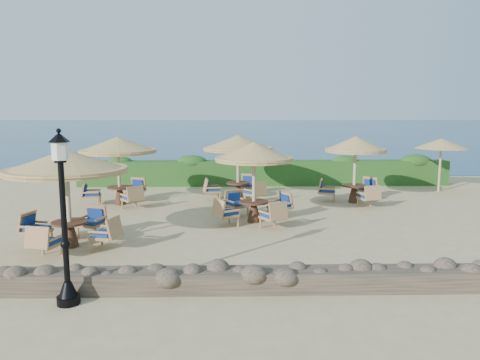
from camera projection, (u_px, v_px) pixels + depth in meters
The scene contains 11 objects.
ground at pixel (279, 220), 15.87m from camera, with size 120.00×120.00×0.00m, color tan.
sea at pixel (238, 129), 85.03m from camera, with size 160.00×160.00×0.00m, color #0C2C4E.
hedge at pixel (264, 173), 22.89m from camera, with size 18.00×0.90×1.20m, color #1B4415.
stone_wall at pixel (311, 280), 9.71m from camera, with size 15.00×0.65×0.44m, color brown.
lamp_post at pixel (64, 226), 8.80m from camera, with size 0.44×0.44×3.31m.
extra_parasol at pixel (441, 144), 20.85m from camera, with size 2.30×2.30×2.41m.
cafe_set_0 at pixel (67, 177), 12.48m from camera, with size 3.25×3.25×2.65m.
cafe_set_1 at pixel (254, 169), 15.27m from camera, with size 2.76×2.76×2.65m.
cafe_set_2 at pixel (118, 155), 18.07m from camera, with size 2.98×2.98×2.65m.
cafe_set_3 at pixel (238, 153), 19.13m from camera, with size 2.88×2.88×2.65m.
cafe_set_4 at pixel (355, 158), 18.48m from camera, with size 2.68×2.68×2.65m.
Camera 1 is at (-1.68, -15.44, 3.75)m, focal length 35.00 mm.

